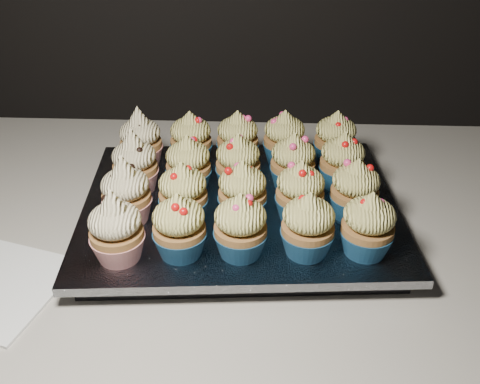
# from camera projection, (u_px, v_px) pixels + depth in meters

# --- Properties ---
(worktop) EXTENTS (2.44, 0.64, 0.04)m
(worktop) POSITION_uv_depth(u_px,v_px,m) (75.00, 220.00, 0.78)
(worktop) COLOR beige
(worktop) RESTS_ON cabinet
(baking_tray) EXTENTS (0.41, 0.32, 0.02)m
(baking_tray) POSITION_uv_depth(u_px,v_px,m) (240.00, 216.00, 0.74)
(baking_tray) COLOR black
(baking_tray) RESTS_ON worktop
(foil_lining) EXTENTS (0.44, 0.36, 0.01)m
(foil_lining) POSITION_uv_depth(u_px,v_px,m) (240.00, 206.00, 0.73)
(foil_lining) COLOR silver
(foil_lining) RESTS_ON baking_tray
(cupcake_0) EXTENTS (0.06, 0.06, 0.10)m
(cupcake_0) POSITION_uv_depth(u_px,v_px,m) (116.00, 230.00, 0.61)
(cupcake_0) COLOR #AB171B
(cupcake_0) RESTS_ON foil_lining
(cupcake_1) EXTENTS (0.06, 0.06, 0.08)m
(cupcake_1) POSITION_uv_depth(u_px,v_px,m) (179.00, 227.00, 0.61)
(cupcake_1) COLOR navy
(cupcake_1) RESTS_ON foil_lining
(cupcake_2) EXTENTS (0.06, 0.06, 0.08)m
(cupcake_2) POSITION_uv_depth(u_px,v_px,m) (240.00, 227.00, 0.61)
(cupcake_2) COLOR navy
(cupcake_2) RESTS_ON foil_lining
(cupcake_3) EXTENTS (0.06, 0.06, 0.08)m
(cupcake_3) POSITION_uv_depth(u_px,v_px,m) (308.00, 226.00, 0.61)
(cupcake_3) COLOR navy
(cupcake_3) RESTS_ON foil_lining
(cupcake_4) EXTENTS (0.06, 0.06, 0.08)m
(cupcake_4) POSITION_uv_depth(u_px,v_px,m) (368.00, 226.00, 0.62)
(cupcake_4) COLOR navy
(cupcake_4) RESTS_ON foil_lining
(cupcake_5) EXTENTS (0.06, 0.06, 0.10)m
(cupcake_5) POSITION_uv_depth(u_px,v_px,m) (126.00, 193.00, 0.67)
(cupcake_5) COLOR #AB171B
(cupcake_5) RESTS_ON foil_lining
(cupcake_6) EXTENTS (0.06, 0.06, 0.08)m
(cupcake_6) POSITION_uv_depth(u_px,v_px,m) (183.00, 194.00, 0.67)
(cupcake_6) COLOR navy
(cupcake_6) RESTS_ON foil_lining
(cupcake_7) EXTENTS (0.06, 0.06, 0.08)m
(cupcake_7) POSITION_uv_depth(u_px,v_px,m) (242.00, 193.00, 0.67)
(cupcake_7) COLOR navy
(cupcake_7) RESTS_ON foil_lining
(cupcake_8) EXTENTS (0.06, 0.06, 0.08)m
(cupcake_8) POSITION_uv_depth(u_px,v_px,m) (300.00, 193.00, 0.67)
(cupcake_8) COLOR navy
(cupcake_8) RESTS_ON foil_lining
(cupcake_9) EXTENTS (0.06, 0.06, 0.08)m
(cupcake_9) POSITION_uv_depth(u_px,v_px,m) (355.00, 191.00, 0.68)
(cupcake_9) COLOR navy
(cupcake_9) RESTS_ON foil_lining
(cupcake_10) EXTENTS (0.06, 0.06, 0.10)m
(cupcake_10) POSITION_uv_depth(u_px,v_px,m) (135.00, 164.00, 0.73)
(cupcake_10) COLOR #AB171B
(cupcake_10) RESTS_ON foil_lining
(cupcake_11) EXTENTS (0.06, 0.06, 0.08)m
(cupcake_11) POSITION_uv_depth(u_px,v_px,m) (188.00, 165.00, 0.73)
(cupcake_11) COLOR navy
(cupcake_11) RESTS_ON foil_lining
(cupcake_12) EXTENTS (0.06, 0.06, 0.08)m
(cupcake_12) POSITION_uv_depth(u_px,v_px,m) (238.00, 164.00, 0.74)
(cupcake_12) COLOR navy
(cupcake_12) RESTS_ON foil_lining
(cupcake_13) EXTENTS (0.06, 0.06, 0.08)m
(cupcake_13) POSITION_uv_depth(u_px,v_px,m) (293.00, 163.00, 0.74)
(cupcake_13) COLOR navy
(cupcake_13) RESTS_ON foil_lining
(cupcake_14) EXTENTS (0.06, 0.06, 0.08)m
(cupcake_14) POSITION_uv_depth(u_px,v_px,m) (342.00, 162.00, 0.74)
(cupcake_14) COLOR navy
(cupcake_14) RESTS_ON foil_lining
(cupcake_15) EXTENTS (0.06, 0.06, 0.10)m
(cupcake_15) POSITION_uv_depth(u_px,v_px,m) (141.00, 140.00, 0.79)
(cupcake_15) COLOR #AB171B
(cupcake_15) RESTS_ON foil_lining
(cupcake_16) EXTENTS (0.06, 0.06, 0.08)m
(cupcake_16) POSITION_uv_depth(u_px,v_px,m) (191.00, 140.00, 0.80)
(cupcake_16) COLOR navy
(cupcake_16) RESTS_ON foil_lining
(cupcake_17) EXTENTS (0.06, 0.06, 0.08)m
(cupcake_17) POSITION_uv_depth(u_px,v_px,m) (238.00, 139.00, 0.80)
(cupcake_17) COLOR navy
(cupcake_17) RESTS_ON foil_lining
(cupcake_18) EXTENTS (0.06, 0.06, 0.08)m
(cupcake_18) POSITION_uv_depth(u_px,v_px,m) (284.00, 139.00, 0.80)
(cupcake_18) COLOR navy
(cupcake_18) RESTS_ON foil_lining
(cupcake_19) EXTENTS (0.06, 0.06, 0.08)m
(cupcake_19) POSITION_uv_depth(u_px,v_px,m) (335.00, 139.00, 0.80)
(cupcake_19) COLOR navy
(cupcake_19) RESTS_ON foil_lining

